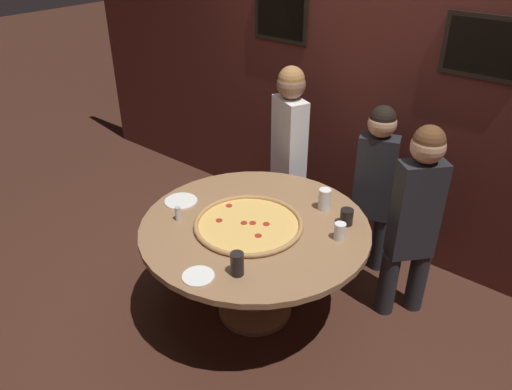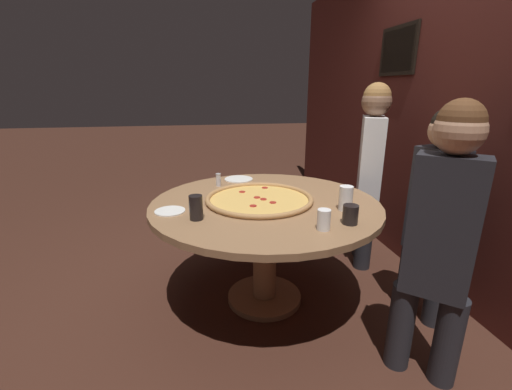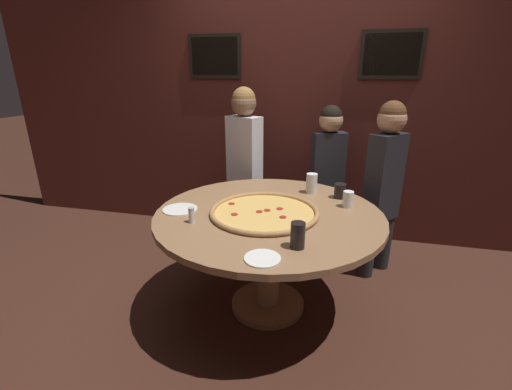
{
  "view_description": "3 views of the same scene",
  "coord_description": "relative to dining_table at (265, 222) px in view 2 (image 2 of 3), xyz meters",
  "views": [
    {
      "loc": [
        1.71,
        -2.07,
        2.53
      ],
      "look_at": [
        -0.0,
        0.02,
        0.95
      ],
      "focal_mm": 35.0,
      "sensor_mm": 36.0,
      "label": 1
    },
    {
      "loc": [
        2.08,
        -0.43,
        1.46
      ],
      "look_at": [
        0.1,
        -0.08,
        0.82
      ],
      "focal_mm": 24.0,
      "sensor_mm": 36.0,
      "label": 2
    },
    {
      "loc": [
        0.39,
        -2.04,
        1.6
      ],
      "look_at": [
        -0.1,
        0.07,
        0.83
      ],
      "focal_mm": 24.0,
      "sensor_mm": 36.0,
      "label": 3
    }
  ],
  "objects": [
    {
      "name": "white_plate_right_side",
      "position": [
        -0.58,
        -0.1,
        0.14
      ],
      "size": [
        0.23,
        0.23,
        0.01
      ],
      "primitive_type": "cylinder",
      "color": "white",
      "rests_on": "dining_table"
    },
    {
      "name": "diner_side_left",
      "position": [
        0.34,
        0.98,
        0.17
      ],
      "size": [
        0.36,
        0.23,
        1.35
      ],
      "rotation": [
        0.0,
        0.0,
        -2.81
      ],
      "color": "#232328",
      "rests_on": "ground_plane"
    },
    {
      "name": "diner_side_right",
      "position": [
        -0.42,
        0.95,
        0.25
      ],
      "size": [
        0.39,
        0.28,
        1.49
      ],
      "rotation": [
        0.0,
        0.0,
        2.72
      ],
      "color": "#232328",
      "rests_on": "ground_plane"
    },
    {
      "name": "drink_cup_near_left",
      "position": [
        0.5,
        0.21,
        0.2
      ],
      "size": [
        0.07,
        0.07,
        0.11
      ],
      "primitive_type": "cylinder",
      "color": "white",
      "rests_on": "dining_table"
    },
    {
      "name": "drink_cup_beside_pizza",
      "position": [
        0.24,
        -0.44,
        0.21
      ],
      "size": [
        0.08,
        0.08,
        0.14
      ],
      "primitive_type": "cylinder",
      "color": "black",
      "rests_on": "dining_table"
    },
    {
      "name": "drink_cup_front_edge",
      "position": [
        0.45,
        0.38,
        0.19
      ],
      "size": [
        0.09,
        0.09,
        0.11
      ],
      "primitive_type": "cylinder",
      "color": "black",
      "rests_on": "dining_table"
    },
    {
      "name": "dining_table",
      "position": [
        0.0,
        0.0,
        0.0
      ],
      "size": [
        1.49,
        1.49,
        0.74
      ],
      "color": "#936B47",
      "rests_on": "ground_plane"
    },
    {
      "name": "back_wall",
      "position": [
        0.0,
        1.34,
        0.71
      ],
      "size": [
        6.4,
        0.08,
        2.6
      ],
      "color": "#4C1E19",
      "rests_on": "ground_plane"
    },
    {
      "name": "drink_cup_near_right",
      "position": [
        0.24,
        0.45,
        0.22
      ],
      "size": [
        0.08,
        0.08,
        0.15
      ],
      "primitive_type": "cylinder",
      "color": "white",
      "rests_on": "dining_table"
    },
    {
      "name": "white_plate_left_side",
      "position": [
        0.09,
        -0.6,
        0.14
      ],
      "size": [
        0.18,
        0.18,
        0.01
      ],
      "primitive_type": "cylinder",
      "color": "white",
      "rests_on": "dining_table"
    },
    {
      "name": "condiment_shaker",
      "position": [
        -0.42,
        -0.27,
        0.19
      ],
      "size": [
        0.04,
        0.04,
        0.1
      ],
      "color": "silver",
      "rests_on": "dining_table"
    },
    {
      "name": "diner_centre_back",
      "position": [
        0.78,
        0.68,
        0.2
      ],
      "size": [
        0.33,
        0.35,
        1.41
      ],
      "rotation": [
        0.0,
        0.0,
        -2.29
      ],
      "color": "#232328",
      "rests_on": "ground_plane"
    },
    {
      "name": "giant_pizza",
      "position": [
        -0.02,
        -0.04,
        0.15
      ],
      "size": [
        0.71,
        0.71,
        0.03
      ],
      "color": "#EAB75B",
      "rests_on": "dining_table"
    },
    {
      "name": "ground_plane",
      "position": [
        0.0,
        0.0,
        -0.6
      ],
      "size": [
        24.0,
        24.0,
        0.0
      ],
      "primitive_type": "plane",
      "color": "#422319"
    }
  ]
}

